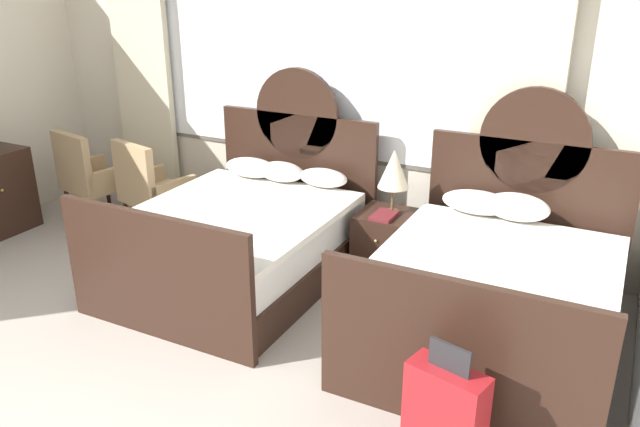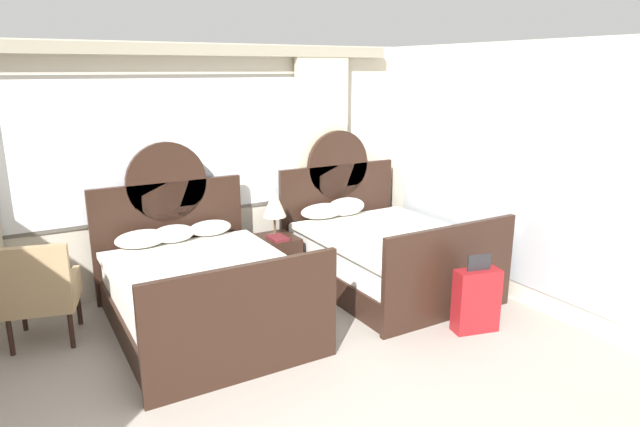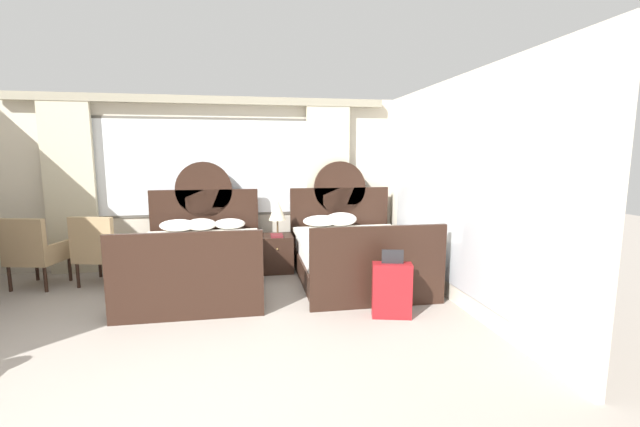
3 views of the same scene
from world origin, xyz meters
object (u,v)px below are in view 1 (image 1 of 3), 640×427
Objects in this scene: bed_near_mirror at (494,292)px; armchair_by_window_left at (150,186)px; nightstand_between_beds at (386,243)px; table_lamp_on_nightstand at (394,170)px; book_on_nightstand at (384,216)px; bed_near_window at (242,237)px; suitcase_on_floor at (444,418)px; armchair_by_window_centre at (89,174)px.

armchair_by_window_left is at bearing 173.67° from bed_near_mirror.
table_lamp_on_nightstand is at bearing 41.95° from nightstand_between_beds.
armchair_by_window_left is at bearing -176.34° from book_on_nightstand.
suitcase_on_floor is (2.21, -1.40, -0.07)m from bed_near_window.
book_on_nightstand is at bearing 3.66° from armchair_by_window_left.
table_lamp_on_nightstand is at bearing 147.41° from bed_near_mirror.
bed_near_mirror is (2.15, -0.00, -0.00)m from bed_near_window.
book_on_nightstand is 0.27× the size of armchair_by_window_centre.
bed_near_mirror is at bearing -6.33° from armchair_by_window_left.
armchair_by_window_left is (-2.43, -0.25, 0.23)m from nightstand_between_beds.
bed_near_mirror reaches higher than table_lamp_on_nightstand.
table_lamp_on_nightstand reaches higher than book_on_nightstand.
book_on_nightstand is 0.27× the size of armchair_by_window_left.
book_on_nightstand is at bearing 153.02° from bed_near_mirror.
bed_near_mirror is 4.35m from armchair_by_window_centre.
bed_near_window reaches higher than table_lamp_on_nightstand.
book_on_nightstand is at bearing 2.75° from armchair_by_window_centre.
nightstand_between_beds is at bearing 93.26° from book_on_nightstand.
bed_near_window is 2.81× the size of suitcase_on_floor.
bed_near_window reaches higher than armchair_by_window_centre.
bed_near_window is at bearing -10.08° from armchair_by_window_centre.
suitcase_on_floor is at bearing -22.13° from armchair_by_window_centre.
nightstand_between_beds is (-1.07, 0.64, -0.09)m from bed_near_mirror.
nightstand_between_beds is at bearing -138.05° from table_lamp_on_nightstand.
armchair_by_window_left is (-2.43, -0.16, -0.07)m from book_on_nightstand.
table_lamp_on_nightstand reaches higher than suitcase_on_floor.
armchair_by_window_left is 0.83m from armchair_by_window_centre.
bed_near_mirror is 2.20× the size of armchair_by_window_left.
nightstand_between_beds is 2.33m from suitcase_on_floor.
bed_near_mirror is 8.27× the size of book_on_nightstand.
armchair_by_window_left reaches higher than nightstand_between_beds.
book_on_nightstand is 2.44m from armchair_by_window_left.
nightstand_between_beds is at bearing 4.48° from armchair_by_window_centre.
nightstand_between_beds is 2.45m from armchair_by_window_left.
bed_near_window reaches higher than book_on_nightstand.
armchair_by_window_centre is (-2.17, 0.39, 0.14)m from bed_near_window.
armchair_by_window_left is at bearing 0.05° from armchair_by_window_centre.
armchair_by_window_centre is (-3.28, -0.28, -0.44)m from table_lamp_on_nightstand.
nightstand_between_beds is at bearing 119.05° from suitcase_on_floor.
suitcase_on_floor is (1.10, -2.06, -0.64)m from table_lamp_on_nightstand.
bed_near_window reaches higher than suitcase_on_floor.
bed_near_window is at bearing -16.04° from armchair_by_window_left.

